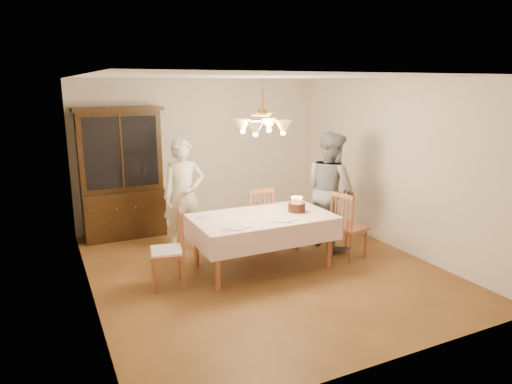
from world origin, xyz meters
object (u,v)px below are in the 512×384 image
birthday_cake (297,208)px  chair_far_side (257,222)px  elderly_woman (184,196)px  dining_table (262,221)px  china_hutch (122,176)px

birthday_cake → chair_far_side: bearing=108.2°
chair_far_side → elderly_woman: elderly_woman is taller
dining_table → birthday_cake: 0.53m
china_hutch → chair_far_side: china_hutch is taller
dining_table → china_hutch: 2.72m
china_hutch → elderly_woman: 1.34m
dining_table → elderly_woman: 1.38m
china_hutch → birthday_cake: china_hutch is taller
chair_far_side → dining_table: bearing=-110.0°
china_hutch → elderly_woman: bearing=-57.0°
elderly_woman → china_hutch: bearing=132.1°
elderly_woman → birthday_cake: size_ratio=5.78×
elderly_woman → dining_table: bearing=-47.3°
birthday_cake → dining_table: bearing=173.0°
china_hutch → birthday_cake: 3.06m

